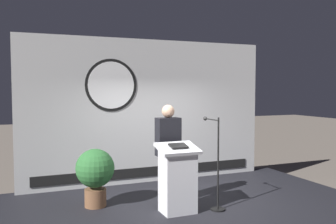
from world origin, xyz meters
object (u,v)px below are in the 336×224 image
Objects in this scene: podium at (178,179)px; speaker_person at (168,153)px; potted_plant at (95,172)px; microphone_stand at (216,176)px.

speaker_person is at bearing 85.88° from podium.
podium is 1.14× the size of potted_plant.
podium is 1.41m from potted_plant.
speaker_person reaches higher than podium.
potted_plant is (-1.80, 0.89, 0.04)m from microphone_stand.
speaker_person reaches higher than microphone_stand.
speaker_person is 0.90m from microphone_stand.
speaker_person is 1.75× the size of potted_plant.
microphone_stand is 1.56× the size of potted_plant.
potted_plant is at bearing 153.69° from microphone_stand.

